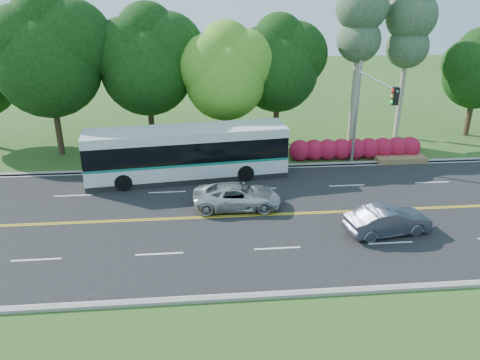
{
  "coord_description": "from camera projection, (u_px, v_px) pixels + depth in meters",
  "views": [
    {
      "loc": [
        -3.98,
        -22.31,
        11.44
      ],
      "look_at": [
        -1.76,
        2.0,
        1.26
      ],
      "focal_mm": 35.0,
      "sensor_mm": 36.0,
      "label": 1
    }
  ],
  "objects": [
    {
      "name": "road",
      "position": [
        276.0,
        214.0,
        25.24
      ],
      "size": [
        60.0,
        14.0,
        0.02
      ],
      "primitive_type": "cube",
      "color": "black",
      "rests_on": "ground"
    },
    {
      "name": "grass_verge",
      "position": [
        256.0,
        157.0,
        33.49
      ],
      "size": [
        60.0,
        4.0,
        0.1
      ],
      "primitive_type": "cube",
      "color": "#32541C",
      "rests_on": "ground"
    },
    {
      "name": "ground",
      "position": [
        276.0,
        215.0,
        25.24
      ],
      "size": [
        120.0,
        120.0,
        0.0
      ],
      "primitive_type": "plane",
      "color": "#32541C",
      "rests_on": "ground"
    },
    {
      "name": "bougainvillea_hedge",
      "position": [
        358.0,
        149.0,
        33.06
      ],
      "size": [
        9.5,
        2.25,
        1.5
      ],
      "color": "maroon",
      "rests_on": "ground"
    },
    {
      "name": "lane_markings",
      "position": [
        274.0,
        214.0,
        25.22
      ],
      "size": [
        57.6,
        13.82,
        0.0
      ],
      "color": "gold",
      "rests_on": "road"
    },
    {
      "name": "curb_north",
      "position": [
        259.0,
        166.0,
        31.78
      ],
      "size": [
        60.0,
        0.3,
        0.15
      ],
      "primitive_type": "cube",
      "color": "gray",
      "rests_on": "ground"
    },
    {
      "name": "transit_bus",
      "position": [
        187.0,
        154.0,
        29.42
      ],
      "size": [
        12.71,
        4.09,
        3.27
      ],
      "rotation": [
        0.0,
        0.0,
        0.11
      ],
      "color": "silver",
      "rests_on": "road"
    },
    {
      "name": "tree_row",
      "position": [
        180.0,
        57.0,
        33.37
      ],
      "size": [
        44.7,
        9.1,
        13.84
      ],
      "color": "#321E16",
      "rests_on": "ground"
    },
    {
      "name": "traffic_signal",
      "position": [
        368.0,
        104.0,
        28.96
      ],
      "size": [
        0.42,
        6.1,
        7.0
      ],
      "color": "gray",
      "rests_on": "ground"
    },
    {
      "name": "suv",
      "position": [
        237.0,
        196.0,
        25.77
      ],
      "size": [
        4.94,
        2.43,
        1.35
      ],
      "primitive_type": "imported",
      "rotation": [
        0.0,
        0.0,
        1.53
      ],
      "color": "silver",
      "rests_on": "road"
    },
    {
      "name": "curb_south",
      "position": [
        305.0,
        294.0,
        18.64
      ],
      "size": [
        60.0,
        0.3,
        0.15
      ],
      "primitive_type": "cube",
      "color": "gray",
      "rests_on": "ground"
    },
    {
      "name": "sedan",
      "position": [
        388.0,
        221.0,
        23.05
      ],
      "size": [
        4.43,
        2.15,
        1.4
      ],
      "primitive_type": "imported",
      "rotation": [
        0.0,
        0.0,
        1.73
      ],
      "color": "slate",
      "rests_on": "road"
    }
  ]
}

